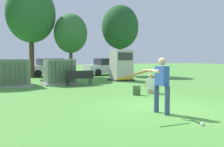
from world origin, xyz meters
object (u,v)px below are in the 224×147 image
Objects in this scene: transformer_mid_west at (59,72)px; backpack at (137,90)px; sports_ball at (202,124)px; parked_car_left_of_center at (106,67)px; seated_spectator at (151,85)px; parked_car_leftmost at (49,68)px; generator_enclosure at (121,65)px; park_bench at (80,77)px; transformer_west at (13,73)px; batter at (161,83)px.

transformer_mid_west reaches higher than backpack.
parked_car_left_of_center reaches higher than sports_ball.
parked_car_left_of_center is (5.73, 17.63, 0.71)m from sports_ball.
seated_spectator is 13.38m from parked_car_leftmost.
parked_car_left_of_center is at bearing -9.92° from parked_car_leftmost.
backpack is at bearing -72.12° from transformer_mid_west.
park_bench is at bearing -157.71° from generator_enclosure.
parked_car_leftmost is at bearing 98.07° from seated_spectator.
generator_enclosure is 2.39× the size of seated_spectator.
backpack is (1.28, 5.09, 0.17)m from sports_ball.
transformer_west is 4.77× the size of backpack.
batter is at bearing -111.80° from backpack.
parked_car_leftmost is (1.05, 7.39, -0.04)m from transformer_mid_west.
batter reaches higher than transformer_west.
generator_enclosure is 1.32× the size of batter.
generator_enclosure is 12.37m from sports_ball.
transformer_west is at bearing 127.96° from backpack.
batter is 1.81× the size of seated_spectator.
backpack is at bearing -86.12° from parked_car_leftmost.
park_bench is 5.10m from seated_spectator.
park_bench is 1.90× the size of seated_spectator.
transformer_mid_west is 0.48× the size of parked_car_left_of_center.
seated_spectator is 2.19× the size of backpack.
seated_spectator is at bearing -63.43° from transformer_mid_west.
transformer_mid_west is 6.55m from seated_spectator.
transformer_mid_west is at bearing 93.48° from sports_ball.
transformer_mid_west is at bearing 93.28° from batter.
park_bench is 5.06m from backpack.
parked_car_leftmost is at bearing 170.08° from parked_car_left_of_center.
generator_enclosure is (7.59, 0.43, 0.35)m from transformer_west.
park_bench is at bearing -125.58° from parked_car_left_of_center.
park_bench is 9.34m from parked_car_left_of_center.
sports_ball is 0.02× the size of parked_car_leftmost.
sports_ball is at bearing -109.58° from generator_enclosure.
batter is at bearing 94.69° from sports_ball.
batter is (-4.26, -10.05, -0.16)m from generator_enclosure.
generator_enclosure is 5.23× the size of backpack.
backpack is at bearing 68.20° from batter.
park_bench is at bearing 101.27° from backpack.
generator_enclosure reaches higher than park_bench.
parked_car_leftmost is (3.83, 7.39, -0.04)m from transformer_west.
parked_car_leftmost is (-1.88, 13.24, 0.38)m from seated_spectator.
batter is (0.55, -9.62, 0.19)m from transformer_mid_west.
generator_enclosure is 6.60m from seated_spectator.
seated_spectator is (5.71, -5.85, -0.41)m from transformer_west.
parked_car_left_of_center is (1.60, 6.02, -0.38)m from generator_enclosure.
sports_ball is 0.20× the size of backpack.
generator_enclosure is at bearing -104.86° from parked_car_left_of_center.
parked_car_left_of_center is at bearing 35.07° from transformer_west.
transformer_west is 8.33m from parked_car_leftmost.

